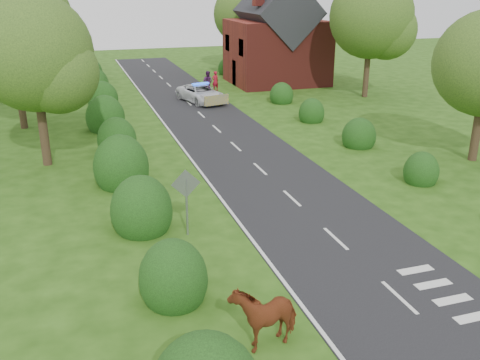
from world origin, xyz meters
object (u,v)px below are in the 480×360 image
object	(u,v)px
road_sign	(186,193)
cow	(264,317)
pedestrian_purple	(208,82)
pedestrian_red	(215,81)
police_van	(201,94)

from	to	relation	value
road_sign	cow	bearing A→B (deg)	-85.36
cow	pedestrian_purple	size ratio (longest dim) A/B	1.08
cow	pedestrian_purple	world-z (taller)	pedestrian_purple
pedestrian_red	police_van	bearing A→B (deg)	44.36
road_sign	cow	distance (m)	6.70
police_van	cow	bearing A→B (deg)	-114.91
police_van	pedestrian_red	xyz separation A→B (m)	(2.24, 3.99, 0.16)
police_van	pedestrian_purple	size ratio (longest dim) A/B	2.90
road_sign	police_van	distance (m)	22.85
police_van	pedestrian_red	world-z (taller)	pedestrian_red
cow	pedestrian_red	distance (m)	33.52
pedestrian_red	cow	bearing A→B (deg)	60.33
cow	police_van	bearing A→B (deg)	154.52
road_sign	cow	world-z (taller)	road_sign
pedestrian_red	pedestrian_purple	size ratio (longest dim) A/B	0.92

